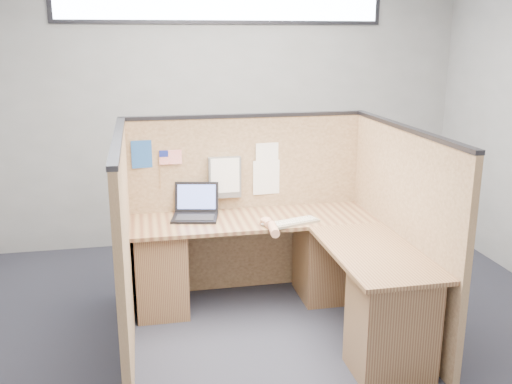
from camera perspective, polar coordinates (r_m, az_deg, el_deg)
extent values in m
plane|color=#20202D|center=(4.28, 1.57, -14.74)|extent=(5.00, 5.00, 0.00)
plane|color=gray|center=(5.97, -3.26, 8.11)|extent=(5.00, 0.00, 5.00)
plane|color=gray|center=(1.77, 18.90, -10.46)|extent=(5.00, 0.00, 5.00)
cube|color=#232328|center=(5.92, -3.40, 18.24)|extent=(3.30, 0.02, 0.38)
cube|color=white|center=(5.90, -3.37, 18.25)|extent=(3.20, 0.01, 0.30)
cube|color=brown|center=(4.89, -1.01, -1.26)|extent=(2.05, 0.05, 1.50)
cube|color=#232328|center=(4.73, -1.05, 7.66)|extent=(2.05, 0.06, 0.03)
cube|color=brown|center=(3.96, -12.98, -5.69)|extent=(0.05, 1.80, 1.50)
cube|color=#232328|center=(3.76, -13.68, 5.26)|extent=(0.06, 1.80, 0.03)
cube|color=brown|center=(4.37, 14.24, -3.77)|extent=(0.05, 1.80, 1.50)
cube|color=#232328|center=(4.19, 14.93, 6.16)|extent=(0.06, 1.80, 0.03)
cube|color=brown|center=(4.59, -0.26, -2.81)|extent=(1.95, 0.60, 0.03)
cube|color=brown|center=(4.00, 11.83, -5.97)|extent=(0.60, 1.15, 0.03)
cube|color=brown|center=(4.64, -9.45, -7.64)|extent=(0.40, 0.50, 0.70)
cube|color=brown|center=(4.86, 6.73, -6.45)|extent=(0.40, 0.50, 0.70)
cube|color=brown|center=(3.88, 13.41, -12.66)|extent=(0.50, 0.40, 0.70)
cube|color=black|center=(4.59, -6.13, -2.59)|extent=(0.40, 0.34, 0.02)
cube|color=black|center=(4.71, -6.37, -0.49)|extent=(0.37, 0.15, 0.24)
cube|color=#4D5FA9|center=(4.70, -6.36, -0.52)|extent=(0.32, 0.12, 0.20)
cube|color=gray|center=(4.46, 3.84, -3.06)|extent=(0.43, 0.25, 0.02)
cube|color=silver|center=(4.46, 3.84, -2.89)|extent=(0.38, 0.21, 0.01)
ellipsoid|color=silver|center=(4.41, 1.03, -3.12)|extent=(0.10, 0.07, 0.04)
ellipsoid|color=tan|center=(4.40, 1.04, -2.83)|extent=(0.08, 0.10, 0.05)
cylinder|color=tan|center=(4.36, 1.23, -3.20)|extent=(0.06, 0.05, 0.06)
cylinder|color=tan|center=(4.24, 1.75, -3.74)|extent=(0.09, 0.25, 0.07)
cube|color=#1E498D|center=(4.67, -11.34, 3.72)|extent=(0.17, 0.02, 0.22)
cylinder|color=olive|center=(4.69, -9.60, 2.23)|extent=(0.01, 0.01, 0.32)
cube|color=red|center=(4.67, -8.54, 3.46)|extent=(0.18, 0.00, 0.12)
cube|color=navy|center=(4.66, -9.22, 3.80)|extent=(0.07, 0.00, 0.05)
cube|color=slate|center=(4.74, -3.14, 1.47)|extent=(0.27, 0.05, 0.35)
cube|color=white|center=(4.71, -3.10, 1.66)|extent=(0.24, 0.01, 0.29)
cube|color=white|center=(4.80, 1.22, 3.33)|extent=(0.21, 0.02, 0.27)
cube|color=white|center=(4.83, 1.04, 1.48)|extent=(0.23, 0.02, 0.29)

